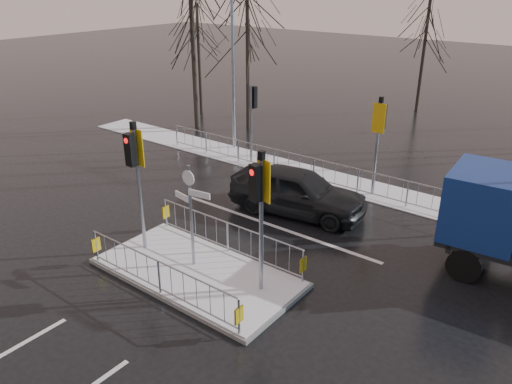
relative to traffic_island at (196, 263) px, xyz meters
The scene contains 11 objects.
ground 0.39m from the traffic_island, 42.90° to the right, with size 120.00×120.00×0.00m, color black.
snow_verge 8.60m from the traffic_island, 89.92° to the left, with size 30.00×2.00×0.04m, color white.
lane_markings 0.52m from the traffic_island, 88.07° to the right, with size 8.00×11.38×0.01m.
traffic_island is the anchor object (origin of this frame).
far_kerb_fixtures 8.11m from the traffic_island, 87.84° to the left, with size 18.00×0.65×3.83m.
car_far_lane 5.20m from the traffic_island, 89.46° to the left, with size 1.99×4.93×1.68m, color black.
tree_near_a 16.23m from the traffic_island, 133.66° to the left, with size 4.75×4.75×8.97m.
tree_near_b 15.57m from the traffic_island, 122.60° to the left, with size 4.00×4.00×7.55m.
tree_near_c 18.84m from the traffic_island, 132.79° to the left, with size 3.50×3.50×6.61m.
tree_far_a 22.52m from the traffic_island, 95.17° to the left, with size 3.75×3.75×7.08m.
street_lamp_left 12.17m from the traffic_island, 124.07° to the left, with size 1.25×0.18×8.20m.
Camera 1 is at (8.76, -8.64, 7.91)m, focal length 35.00 mm.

